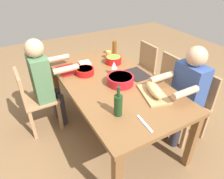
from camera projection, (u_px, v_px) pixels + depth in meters
ground_plane at (112, 129)px, 2.72m from camera, size 8.00×8.00×0.00m
dining_table at (112, 87)px, 2.36m from camera, size 1.87×1.01×0.74m
chair_near_right at (142, 68)px, 3.17m from camera, size 0.40×0.40×0.85m
chair_near_left at (194, 102)px, 2.42m from camera, size 0.40×0.40×0.85m
diner_near_left at (186, 91)px, 2.23m from camera, size 0.41×0.53×1.20m
chair_far_right at (33, 98)px, 2.49m from camera, size 0.40×0.40×0.85m
diner_far_right at (45, 79)px, 2.45m from camera, size 0.41×0.53×1.20m
chair_near_center at (164, 82)px, 2.80m from camera, size 0.40×0.40×0.85m
serving_bowl_salad at (113, 60)px, 2.69m from camera, size 0.21×0.21×0.09m
serving_bowl_fruit at (85, 71)px, 2.43m from camera, size 0.22×0.22×0.08m
serving_bowl_greens at (120, 80)px, 2.24m from camera, size 0.29×0.29×0.10m
cutting_board at (153, 94)px, 2.08m from camera, size 0.44×0.32×0.02m
bread_loaf at (154, 90)px, 2.05m from camera, size 0.34×0.19×0.09m
wine_bottle at (118, 105)px, 1.76m from camera, size 0.08×0.08×0.29m
beer_bottle at (115, 48)px, 2.87m from camera, size 0.06×0.06×0.22m
wine_glass at (114, 66)px, 2.39m from camera, size 0.08×0.08×0.17m
cup_near_right at (109, 55)px, 2.82m from camera, size 0.07×0.07×0.11m
placemat_far_right at (68, 70)px, 2.55m from camera, size 0.32×0.23×0.01m
placemat_near_center at (137, 74)px, 2.46m from camera, size 0.32×0.23×0.01m
carving_knife at (145, 123)px, 1.72m from camera, size 0.23×0.04×0.01m
napkin_stack at (85, 63)px, 2.69m from camera, size 0.16×0.16×0.02m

